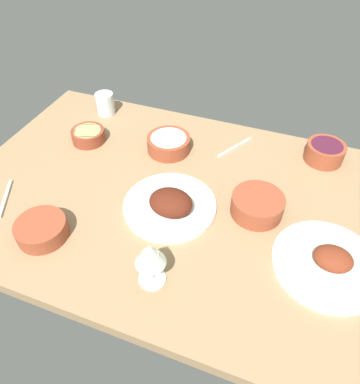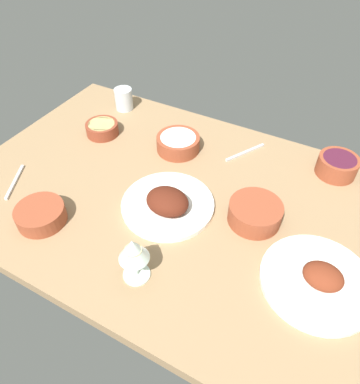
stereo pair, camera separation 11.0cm
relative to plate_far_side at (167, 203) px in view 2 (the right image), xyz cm
name	(u,v)px [view 2 (the right image)]	position (x,y,z in cm)	size (l,w,h in cm)	color
dining_table	(180,201)	(-0.77, -6.36, -4.47)	(140.00, 90.00, 4.00)	#937551
plate_far_side	(167,203)	(0.00, 0.00, 0.00)	(27.98, 27.98, 8.16)	white
plate_center_main	(318,280)	(-45.47, 4.19, -0.92)	(28.25, 28.25, 6.46)	white
bowl_potatoes	(102,128)	(40.89, -21.97, 0.01)	(11.99, 11.99, 4.50)	brown
bowl_onions	(337,165)	(-40.69, -40.72, 0.96)	(12.93, 12.93, 6.34)	brown
bowl_sauce	(255,212)	(-24.23, -8.16, 0.83)	(15.36, 15.36, 6.09)	brown
bowl_soup	(41,214)	(29.63, 21.40, 0.27)	(14.08, 14.08, 5.01)	brown
bowl_cream	(178,143)	(11.24, -27.03, 0.48)	(15.20, 15.20, 5.41)	brown
wine_glass	(133,252)	(-4.53, 23.62, 7.46)	(7.60, 7.60, 14.00)	silver
water_tumbler	(124,99)	(44.02, -40.81, 1.83)	(7.16, 7.16, 8.59)	silver
fork_loose	(245,152)	(-10.69, -36.45, -2.07)	(16.95, 0.90, 0.80)	silver
spoon_loose	(15,182)	(49.27, 13.60, -2.07)	(16.04, 0.90, 0.80)	silver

